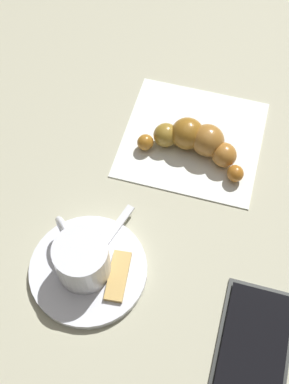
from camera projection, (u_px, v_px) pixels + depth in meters
ground_plane at (166, 197)px, 0.62m from camera, size 1.80×1.80×0.00m
saucer at (88, 270)px, 0.57m from camera, size 0.13×0.13×0.01m
espresso_cup at (81, 258)px, 0.54m from camera, size 0.06×0.08×0.05m
teaspoon at (91, 261)px, 0.57m from camera, size 0.12×0.02×0.01m
sugar_packet at (118, 276)px, 0.56m from camera, size 0.06×0.04×0.01m
napkin at (192, 139)px, 0.67m from camera, size 0.21×0.22×0.00m
croissant at (196, 141)px, 0.64m from camera, size 0.07×0.15×0.04m
cell_phone at (253, 352)px, 0.52m from camera, size 0.16×0.11×0.01m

